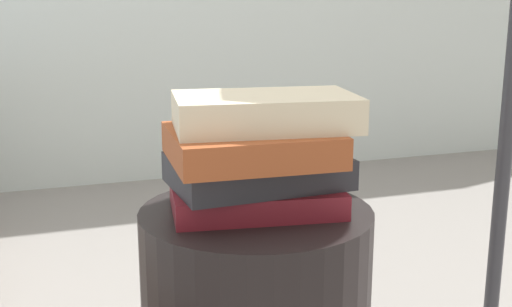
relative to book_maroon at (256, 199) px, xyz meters
name	(u,v)px	position (x,y,z in m)	size (l,w,h in m)	color
book_maroon	(256,199)	(0.00, 0.00, 0.00)	(0.25, 0.15, 0.04)	maroon
book_charcoal	(257,171)	(0.01, 0.01, 0.04)	(0.26, 0.17, 0.05)	#28282D
book_rust	(251,145)	(-0.01, -0.01, 0.09)	(0.24, 0.20, 0.05)	#994723
book_cream	(265,112)	(0.01, -0.01, 0.14)	(0.27, 0.16, 0.05)	beige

